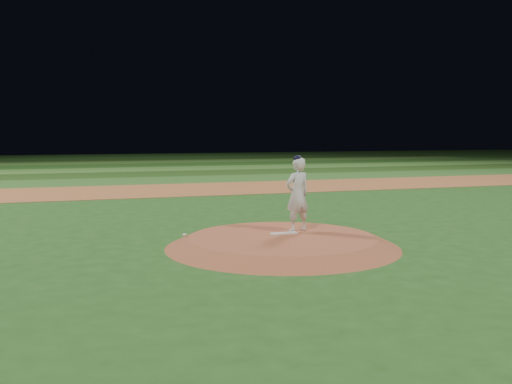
% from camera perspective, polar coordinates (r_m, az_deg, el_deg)
% --- Properties ---
extents(ground, '(120.00, 120.00, 0.00)m').
position_cam_1_polar(ground, '(13.49, 2.65, -5.50)').
color(ground, '#22501A').
rests_on(ground, ground).
extents(infield_dirt_band, '(70.00, 6.00, 0.02)m').
position_cam_1_polar(infield_dirt_band, '(26.91, -7.95, 0.23)').
color(infield_dirt_band, '#A15D32').
rests_on(infield_dirt_band, ground).
extents(outfield_stripe_0, '(70.00, 5.00, 0.02)m').
position_cam_1_polar(outfield_stripe_0, '(32.32, -9.67, 1.16)').
color(outfield_stripe_0, '#2F6324').
rests_on(outfield_stripe_0, ground).
extents(outfield_stripe_1, '(70.00, 5.00, 0.02)m').
position_cam_1_polar(outfield_stripe_1, '(37.25, -10.80, 1.77)').
color(outfield_stripe_1, '#224516').
rests_on(outfield_stripe_1, ground).
extents(outfield_stripe_2, '(70.00, 5.00, 0.02)m').
position_cam_1_polar(outfield_stripe_2, '(42.21, -11.67, 2.24)').
color(outfield_stripe_2, '#40792C').
rests_on(outfield_stripe_2, ground).
extents(outfield_stripe_3, '(70.00, 5.00, 0.02)m').
position_cam_1_polar(outfield_stripe_3, '(47.17, -12.35, 2.60)').
color(outfield_stripe_3, '#214D18').
rests_on(outfield_stripe_3, ground).
extents(outfield_stripe_4, '(70.00, 5.00, 0.02)m').
position_cam_1_polar(outfield_stripe_4, '(52.14, -12.91, 2.90)').
color(outfield_stripe_4, '#3B6D27').
rests_on(outfield_stripe_4, ground).
extents(outfield_stripe_5, '(70.00, 5.00, 0.02)m').
position_cam_1_polar(outfield_stripe_5, '(57.12, -13.36, 3.15)').
color(outfield_stripe_5, '#1D3F14').
rests_on(outfield_stripe_5, ground).
extents(pitchers_mound, '(5.50, 5.50, 0.25)m').
position_cam_1_polar(pitchers_mound, '(13.47, 2.65, -4.98)').
color(pitchers_mound, '#9E5031').
rests_on(pitchers_mound, ground).
extents(pitching_rubber, '(0.68, 0.19, 0.03)m').
position_cam_1_polar(pitching_rubber, '(13.76, 2.80, -4.14)').
color(pitching_rubber, white).
rests_on(pitching_rubber, pitchers_mound).
extents(rosin_bag, '(0.10, 0.10, 0.06)m').
position_cam_1_polar(rosin_bag, '(13.59, -7.17, -4.26)').
color(rosin_bag, silver).
rests_on(rosin_bag, pitchers_mound).
extents(pitcher_on_mound, '(0.75, 0.59, 1.88)m').
position_cam_1_polar(pitcher_on_mound, '(14.01, 4.17, -0.22)').
color(pitcher_on_mound, silver).
rests_on(pitcher_on_mound, pitchers_mound).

